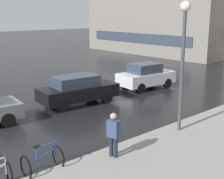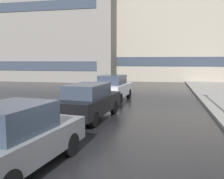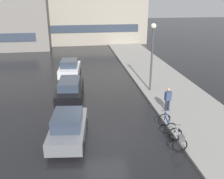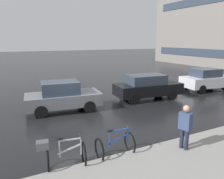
# 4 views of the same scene
# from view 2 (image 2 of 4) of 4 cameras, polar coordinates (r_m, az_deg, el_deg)

# --- Properties ---
(ground_plane) EXTENTS (140.00, 140.00, 0.00)m
(ground_plane) POSITION_cam_2_polar(r_m,az_deg,el_deg) (6.00, -3.13, -19.18)
(ground_plane) COLOR black
(car_grey) EXTENTS (2.16, 4.08, 1.62)m
(car_grey) POSITION_cam_2_polar(r_m,az_deg,el_deg) (6.39, -21.20, -10.26)
(car_grey) COLOR slate
(car_grey) RESTS_ON ground
(car_black) EXTENTS (2.10, 4.44, 1.59)m
(car_black) POSITION_cam_2_polar(r_m,az_deg,el_deg) (11.23, -5.33, -2.61)
(car_black) COLOR black
(car_black) RESTS_ON ground
(car_white) EXTENTS (2.09, 3.91, 1.66)m
(car_white) POSITION_cam_2_polar(r_m,az_deg,el_deg) (16.48, 0.22, 0.43)
(car_white) COLOR silver
(car_white) RESTS_ON ground
(building_facade_main) EXTENTS (16.40, 7.71, 13.87)m
(building_facade_main) POSITION_cam_2_polar(r_m,az_deg,el_deg) (35.08, 12.63, 13.55)
(building_facade_main) COLOR #9E9384
(building_facade_main) RESTS_ON ground
(building_facade_side) EXTENTS (18.50, 9.55, 10.98)m
(building_facade_side) POSITION_cam_2_polar(r_m,az_deg,el_deg) (36.04, -13.31, 11.03)
(building_facade_side) COLOR gray
(building_facade_side) RESTS_ON ground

